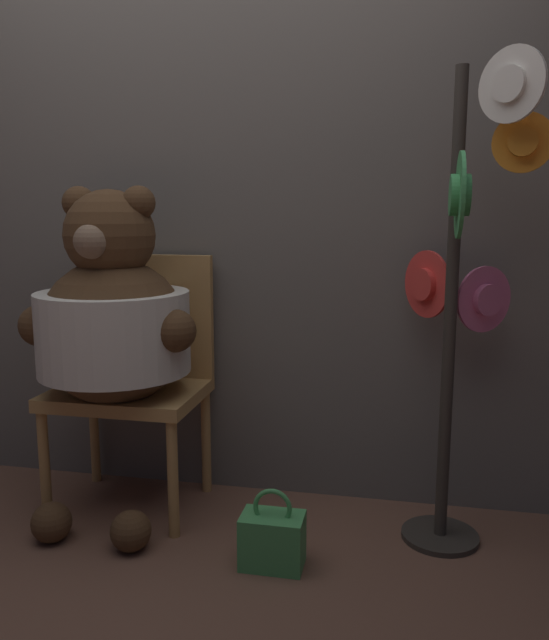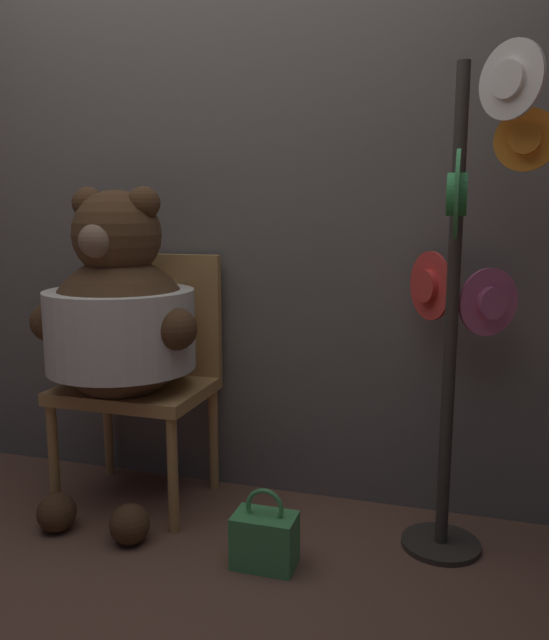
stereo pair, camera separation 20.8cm
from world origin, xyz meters
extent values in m
plane|color=brown|center=(0.00, 0.00, 0.00)|extent=(14.00, 14.00, 0.00)
cube|color=#66605B|center=(0.00, 0.70, 1.19)|extent=(8.00, 0.10, 2.38)
cylinder|color=#B2844C|center=(-0.52, 0.19, 0.22)|extent=(0.04, 0.04, 0.45)
cylinder|color=#B2844C|center=(0.00, 0.19, 0.22)|extent=(0.04, 0.04, 0.45)
cylinder|color=#B2844C|center=(-0.52, 0.59, 0.22)|extent=(0.04, 0.04, 0.45)
cylinder|color=#B2844C|center=(0.00, 0.59, 0.22)|extent=(0.04, 0.04, 0.45)
cube|color=#B2844C|center=(-0.26, 0.39, 0.47)|extent=(0.58, 0.45, 0.05)
cube|color=#B2844C|center=(-0.26, 0.60, 0.76)|extent=(0.58, 0.04, 0.52)
sphere|color=#4C331E|center=(-0.27, 0.32, 0.74)|extent=(0.56, 0.56, 0.56)
cylinder|color=silver|center=(-0.27, 0.32, 0.74)|extent=(0.57, 0.57, 0.31)
sphere|color=#4C331E|center=(-0.27, 0.32, 1.10)|extent=(0.34, 0.34, 0.34)
sphere|color=#4C331E|center=(-0.39, 0.32, 1.22)|extent=(0.12, 0.12, 0.12)
sphere|color=#4C331E|center=(-0.15, 0.32, 1.22)|extent=(0.12, 0.12, 0.12)
sphere|color=#7A604C|center=(-0.27, 0.18, 1.09)|extent=(0.12, 0.12, 0.12)
sphere|color=#4C331E|center=(-0.54, 0.25, 0.76)|extent=(0.16, 0.16, 0.16)
sphere|color=#4C331E|center=(0.00, 0.25, 0.76)|extent=(0.16, 0.16, 0.16)
sphere|color=#4C331E|center=(-0.42, 0.07, 0.07)|extent=(0.15, 0.15, 0.15)
sphere|color=#4C331E|center=(-0.12, 0.07, 0.07)|extent=(0.15, 0.15, 0.15)
cylinder|color=#332D28|center=(0.96, 0.37, 0.01)|extent=(0.28, 0.28, 0.02)
cylinder|color=#332D28|center=(0.96, 0.37, 0.83)|extent=(0.04, 0.04, 1.66)
cylinder|color=#3D9351|center=(0.96, 0.24, 1.24)|extent=(0.01, 0.27, 0.27)
cylinder|color=#3D9351|center=(0.96, 0.24, 1.24)|extent=(0.06, 0.13, 0.13)
cylinder|color=silver|center=(1.10, 0.25, 1.57)|extent=(0.18, 0.16, 0.23)
cylinder|color=silver|center=(1.10, 0.25, 1.57)|extent=(0.11, 0.11, 0.11)
cylinder|color=red|center=(0.88, 0.48, 0.93)|extent=(0.16, 0.20, 0.24)
cylinder|color=red|center=(0.88, 0.48, 0.93)|extent=(0.12, 0.13, 0.12)
cylinder|color=orange|center=(1.16, 0.34, 1.40)|extent=(0.19, 0.05, 0.19)
cylinder|color=orange|center=(1.16, 0.34, 1.40)|extent=(0.10, 0.09, 0.09)
cylinder|color=#D16693|center=(1.08, 0.46, 0.88)|extent=(0.20, 0.15, 0.24)
cylinder|color=#D16693|center=(1.08, 0.46, 0.88)|extent=(0.13, 0.12, 0.11)
cube|color=#479E56|center=(0.40, 0.07, 0.09)|extent=(0.21, 0.14, 0.18)
torus|color=#479E56|center=(0.40, 0.07, 0.21)|extent=(0.13, 0.02, 0.13)
camera|label=1|loc=(0.79, -1.83, 1.18)|focal=35.00mm
camera|label=2|loc=(1.00, -1.78, 1.18)|focal=35.00mm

